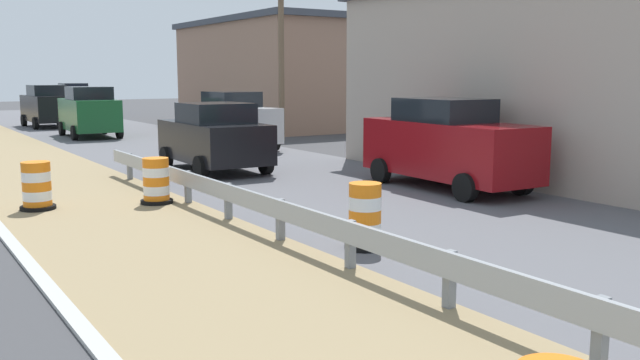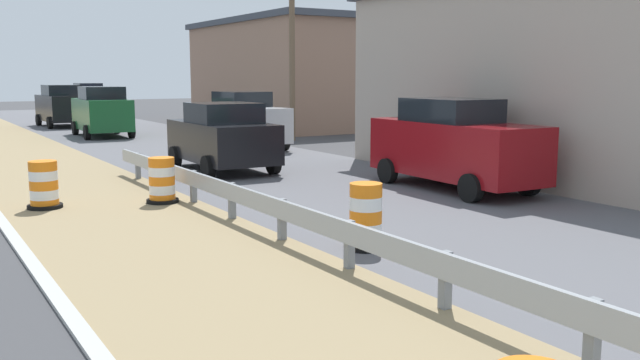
# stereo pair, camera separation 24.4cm
# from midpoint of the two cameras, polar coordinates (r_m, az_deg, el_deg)

# --- Properties ---
(traffic_barrel_close) EXTENTS (0.65, 0.65, 1.06)m
(traffic_barrel_close) POSITION_cam_midpoint_polar(r_m,az_deg,el_deg) (10.97, 3.11, -3.27)
(traffic_barrel_close) COLOR orange
(traffic_barrel_close) RESTS_ON ground
(traffic_barrel_mid) EXTENTS (0.71, 0.71, 0.99)m
(traffic_barrel_mid) POSITION_cam_midpoint_polar(r_m,az_deg,el_deg) (15.37, -22.85, -0.63)
(traffic_barrel_mid) COLOR orange
(traffic_barrel_mid) RESTS_ON ground
(traffic_barrel_far) EXTENTS (0.70, 0.70, 0.99)m
(traffic_barrel_far) POSITION_cam_midpoint_polar(r_m,az_deg,el_deg) (15.29, -13.87, -0.25)
(traffic_barrel_far) COLOR orange
(traffic_barrel_far) RESTS_ON ground
(car_lead_near_lane) EXTENTS (2.24, 4.20, 1.98)m
(car_lead_near_lane) POSITION_cam_midpoint_polar(r_m,az_deg,el_deg) (20.08, -9.11, 3.54)
(car_lead_near_lane) COLOR black
(car_lead_near_lane) RESTS_ON ground
(car_trailing_near_lane) EXTENTS (2.06, 4.41, 2.15)m
(car_trailing_near_lane) POSITION_cam_midpoint_polar(r_m,az_deg,el_deg) (26.13, -7.44, 4.92)
(car_trailing_near_lane) COLOR silver
(car_trailing_near_lane) RESTS_ON ground
(car_lead_far_lane) EXTENTS (2.26, 4.37, 2.25)m
(car_lead_far_lane) POSITION_cam_midpoint_polar(r_m,az_deg,el_deg) (32.69, -18.80, 5.36)
(car_lead_far_lane) COLOR #195128
(car_lead_far_lane) RESTS_ON ground
(car_mid_far_lane) EXTENTS (2.09, 4.85, 2.20)m
(car_mid_far_lane) POSITION_cam_midpoint_polar(r_m,az_deg,el_deg) (16.99, 10.11, 2.96)
(car_mid_far_lane) COLOR maroon
(car_mid_far_lane) RESTS_ON ground
(car_trailing_far_lane) EXTENTS (2.19, 4.26, 2.24)m
(car_trailing_far_lane) POSITION_cam_midpoint_polar(r_m,az_deg,el_deg) (39.79, -21.86, 5.71)
(car_trailing_far_lane) COLOR black
(car_trailing_far_lane) RESTS_ON ground
(car_distant_a) EXTENTS (1.99, 4.55, 2.22)m
(car_distant_a) POSITION_cam_midpoint_polar(r_m,az_deg,el_deg) (50.57, -19.84, 6.30)
(car_distant_a) COLOR navy
(car_distant_a) RESTS_ON ground
(roadside_shop_near) EXTENTS (9.20, 14.12, 5.41)m
(roadside_shop_near) POSITION_cam_midpoint_polar(r_m,az_deg,el_deg) (21.02, 23.01, 7.91)
(roadside_shop_near) COLOR #AD9E8E
(roadside_shop_near) RESTS_ON ground
(roadside_shop_far) EXTENTS (8.06, 12.50, 5.68)m
(roadside_shop_far) POSITION_cam_midpoint_polar(r_m,az_deg,el_deg) (37.88, -3.03, 8.82)
(roadside_shop_far) COLOR #93705B
(roadside_shop_far) RESTS_ON ground
(utility_pole_mid) EXTENTS (0.24, 1.80, 7.94)m
(utility_pole_mid) POSITION_cam_midpoint_polar(r_m,az_deg,el_deg) (29.25, -3.48, 11.36)
(utility_pole_mid) COLOR brown
(utility_pole_mid) RESTS_ON ground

